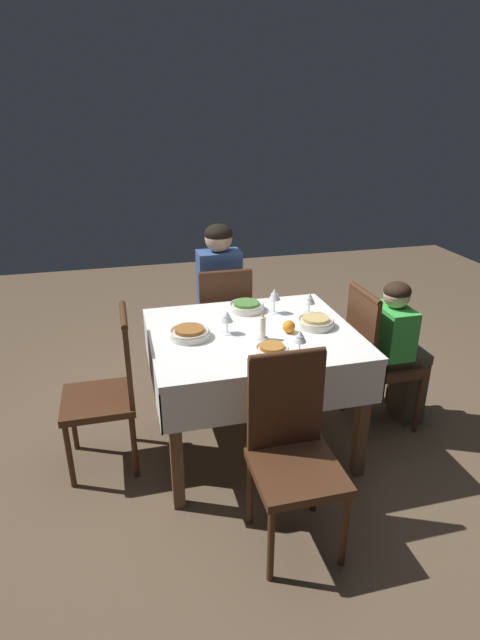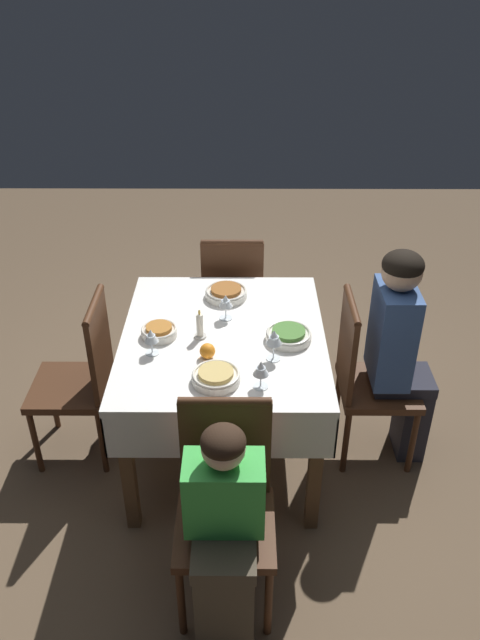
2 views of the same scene
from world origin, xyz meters
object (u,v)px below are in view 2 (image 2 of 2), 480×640
chair_west (225,499)px  person_child_green (224,529)px  chair_east (233,296)px  bowl_north (159,331)px  chair_south (366,374)px  candle_centerpiece (200,327)px  orange_fruit (207,351)px  person_adult_denim (400,347)px  dining_table (224,351)px  wine_glass_north (151,337)px  bowl_south (289,335)px  wine_glass_east (226,302)px  bowl_west (216,376)px  bowl_east (226,293)px  wine_glass_west (261,369)px  wine_glass_south (274,338)px  chair_north (82,374)px

chair_west → person_child_green: bearing=-90.0°
chair_east → bowl_north: bearing=67.5°
chair_south → candle_centerpiece: size_ratio=6.09×
candle_centerpiece → orange_fruit: size_ratio=2.13×
person_adult_denim → chair_south: bearing=90.0°
chair_east → dining_table: bearing=87.6°
chair_east → candle_centerpiece: chair_east is taller
person_child_green → orange_fruit: 0.83m
wine_glass_north → bowl_north: bearing=-6.6°
wine_glass_north → bowl_south: bearing=-80.0°
bowl_south → wine_glass_east: bearing=57.7°
chair_east → bowl_north: size_ratio=5.38×
chair_south → bowl_south: bearing=98.9°
chair_west → bowl_north: chair_west is taller
wine_glass_north → chair_east: bearing=-20.3°
bowl_west → bowl_east: 0.73m
bowl_west → bowl_south: bearing=-46.0°
chair_west → bowl_west: (0.43, 0.05, 0.28)m
person_child_green → wine_glass_west: person_child_green is taller
wine_glass_north → wine_glass_south: bearing=-94.4°
wine_glass_west → wine_glass_north: wine_glass_west is taller
bowl_east → wine_glass_west: bearing=-167.7°
dining_table → wine_glass_west: 0.48m
bowl_south → wine_glass_south: (-0.15, 0.08, 0.09)m
orange_fruit → wine_glass_north: bearing=82.7°
bowl_west → chair_east: bearing=-2.6°
dining_table → chair_south: chair_south is taller
wine_glass_east → chair_north: bearing=100.5°
wine_glass_west → bowl_south: bearing=-21.6°
chair_north → wine_glass_north: size_ratio=7.21×
bowl_south → wine_glass_south: size_ratio=1.41×
candle_centerpiece → wine_glass_south: bearing=-117.1°
bowl_east → chair_east: bearing=-3.4°
candle_centerpiece → person_adult_denim: bearing=-87.6°
person_adult_denim → wine_glass_north: person_adult_denim is taller
dining_table → bowl_west: size_ratio=5.41×
person_child_green → wine_glass_east: person_child_green is taller
person_child_green → wine_glass_west: bearing=75.7°
chair_south → chair_west: bearing=139.7°
dining_table → chair_north: chair_north is taller
wine_glass_north → orange_fruit: bearing=-97.3°
bowl_east → wine_glass_north: 0.61m
wine_glass_east → bowl_north: bearing=116.9°
person_child_green → wine_glass_south: person_child_green is taller
wine_glass_north → candle_centerpiece: 0.25m
bowl_west → wine_glass_east: 0.52m
chair_west → chair_east: (1.61, -0.01, 0.00)m
dining_table → wine_glass_west: bearing=-157.1°
chair_north → wine_glass_east: (0.13, -0.73, 0.35)m
chair_west → candle_centerpiece: chair_west is taller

